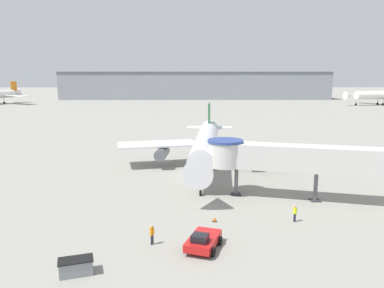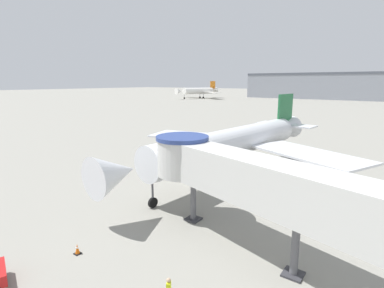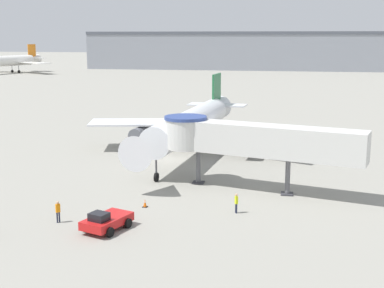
% 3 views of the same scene
% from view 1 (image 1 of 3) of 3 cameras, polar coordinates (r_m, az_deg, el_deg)
% --- Properties ---
extents(ground_plane, '(800.00, 800.00, 0.00)m').
position_cam_1_polar(ground_plane, '(53.04, -0.01, -4.63)').
color(ground_plane, gray).
extents(main_airplane, '(28.15, 33.36, 8.88)m').
position_cam_1_polar(main_airplane, '(55.31, 2.13, 0.00)').
color(main_airplane, silver).
rests_on(main_airplane, ground_plane).
extents(jet_bridge, '(18.76, 7.66, 6.47)m').
position_cam_1_polar(jet_bridge, '(42.90, 13.16, -1.93)').
color(jet_bridge, silver).
rests_on(jet_bridge, ground_plane).
extents(pushback_tug_red, '(3.29, 4.36, 1.55)m').
position_cam_1_polar(pushback_tug_red, '(30.95, 1.67, -14.51)').
color(pushback_tug_red, red).
rests_on(pushback_tug_red, ground_plane).
extents(service_container_gray, '(2.68, 1.97, 1.12)m').
position_cam_1_polar(service_container_gray, '(28.74, -17.27, -17.40)').
color(service_container_gray, gray).
rests_on(service_container_gray, ground_plane).
extents(traffic_cone_near_nose, '(0.40, 0.40, 0.67)m').
position_cam_1_polar(traffic_cone_near_nose, '(36.44, 3.45, -11.24)').
color(traffic_cone_near_nose, black).
rests_on(traffic_cone_near_nose, ground_plane).
extents(traffic_cone_starboard_wing, '(0.51, 0.51, 0.84)m').
position_cam_1_polar(traffic_cone_starboard_wing, '(57.28, 12.85, -3.35)').
color(traffic_cone_starboard_wing, black).
rests_on(traffic_cone_starboard_wing, ground_plane).
extents(ground_crew_marshaller, '(0.31, 0.36, 1.62)m').
position_cam_1_polar(ground_crew_marshaller, '(37.42, 15.41, -10.01)').
color(ground_crew_marshaller, '#1E2338').
rests_on(ground_crew_marshaller, ground_plane).
extents(ground_crew_wing_walker, '(0.36, 0.37, 1.70)m').
position_cam_1_polar(ground_crew_wing_walker, '(31.76, -6.12, -13.36)').
color(ground_crew_wing_walker, '#1E2338').
rests_on(ground_crew_wing_walker, ground_plane).
extents(background_jet_gray_tail, '(31.69, 32.73, 10.79)m').
position_cam_1_polar(background_jet_gray_tail, '(197.14, 26.40, 6.69)').
color(background_jet_gray_tail, white).
rests_on(background_jet_gray_tail, ground_plane).
extents(terminal_building, '(156.79, 22.81, 15.95)m').
position_cam_1_polar(terminal_building, '(226.35, 0.47, 8.92)').
color(terminal_building, gray).
rests_on(terminal_building, ground_plane).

